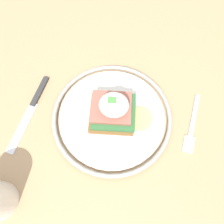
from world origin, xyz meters
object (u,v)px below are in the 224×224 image
at_px(sandwich, 113,110).
at_px(knife, 32,107).
at_px(fork, 192,126).
at_px(plate, 112,117).

bearing_deg(sandwich, knife, -4.23).
bearing_deg(knife, fork, 176.40).
relative_size(plate, sandwich, 1.96).
height_order(plate, fork, plate).
distance_m(plate, sandwich, 0.04).
bearing_deg(fork, knife, -3.60).
xyz_separation_m(fork, knife, (0.36, -0.02, 0.00)).
height_order(sandwich, knife, sandwich).
relative_size(sandwich, knife, 0.71).
bearing_deg(fork, plate, -2.67).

